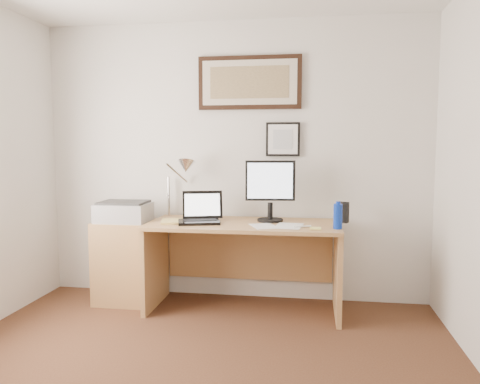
% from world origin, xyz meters
% --- Properties ---
extents(wall_back, '(3.50, 0.02, 2.50)m').
position_xyz_m(wall_back, '(0.00, 2.00, 1.25)').
color(wall_back, silver).
rests_on(wall_back, ground).
extents(side_cabinet, '(0.50, 0.40, 0.73)m').
position_xyz_m(side_cabinet, '(-0.92, 1.68, 0.36)').
color(side_cabinet, '#A47745').
rests_on(side_cabinet, floor).
extents(water_bottle, '(0.07, 0.07, 0.20)m').
position_xyz_m(water_bottle, '(0.91, 1.47, 0.85)').
color(water_bottle, '#0C2EA8').
rests_on(water_bottle, desk).
extents(bottle_cap, '(0.04, 0.04, 0.02)m').
position_xyz_m(bottle_cap, '(0.91, 1.47, 0.96)').
color(bottle_cap, '#0C2EA8').
rests_on(bottle_cap, water_bottle).
extents(speaker, '(0.10, 0.09, 0.17)m').
position_xyz_m(speaker, '(0.98, 1.77, 0.84)').
color(speaker, black).
rests_on(speaker, desk).
extents(paper_sheet_a, '(0.28, 0.32, 0.00)m').
position_xyz_m(paper_sheet_a, '(0.33, 1.49, 0.75)').
color(paper_sheet_a, white).
rests_on(paper_sheet_a, desk).
extents(paper_sheet_b, '(0.24, 0.32, 0.00)m').
position_xyz_m(paper_sheet_b, '(0.53, 1.52, 0.75)').
color(paper_sheet_b, white).
rests_on(paper_sheet_b, desk).
extents(sticky_pad, '(0.09, 0.09, 0.01)m').
position_xyz_m(sticky_pad, '(0.74, 1.42, 0.76)').
color(sticky_pad, '#FFF778').
rests_on(sticky_pad, desk).
extents(marker_pen, '(0.14, 0.06, 0.02)m').
position_xyz_m(marker_pen, '(0.64, 1.48, 0.76)').
color(marker_pen, white).
rests_on(marker_pen, desk).
extents(book, '(0.23, 0.28, 0.02)m').
position_xyz_m(book, '(-0.54, 1.54, 0.76)').
color(book, '#DDC368').
rests_on(book, desk).
extents(desk, '(1.60, 0.70, 0.75)m').
position_xyz_m(desk, '(0.15, 1.72, 0.51)').
color(desk, '#A47745').
rests_on(desk, floor).
extents(laptop, '(0.39, 0.38, 0.26)m').
position_xyz_m(laptop, '(-0.22, 1.60, 0.81)').
color(laptop, black).
rests_on(laptop, desk).
extents(lcd_monitor, '(0.42, 0.22, 0.52)m').
position_xyz_m(lcd_monitor, '(0.36, 1.74, 1.04)').
color(lcd_monitor, black).
rests_on(lcd_monitor, desk).
extents(printer, '(0.44, 0.34, 0.18)m').
position_xyz_m(printer, '(-0.92, 1.66, 0.82)').
color(printer, '#A3A3A5').
rests_on(printer, side_cabinet).
extents(desk_lamp, '(0.29, 0.27, 0.53)m').
position_xyz_m(desk_lamp, '(-0.41, 1.81, 1.19)').
color(desk_lamp, silver).
rests_on(desk_lamp, desk).
extents(picture_large, '(0.92, 0.04, 0.47)m').
position_xyz_m(picture_large, '(0.15, 1.97, 1.95)').
color(picture_large, black).
rests_on(picture_large, wall_back).
extents(picture_small, '(0.30, 0.03, 0.30)m').
position_xyz_m(picture_small, '(0.45, 1.97, 1.45)').
color(picture_small, black).
rests_on(picture_small, wall_back).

